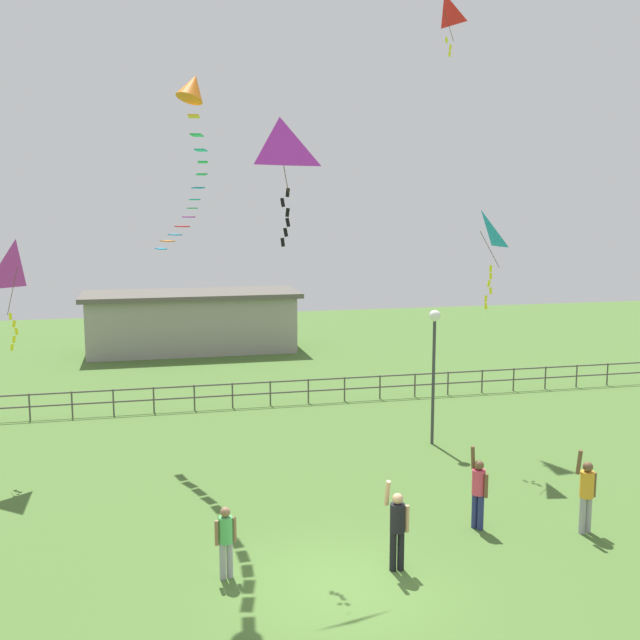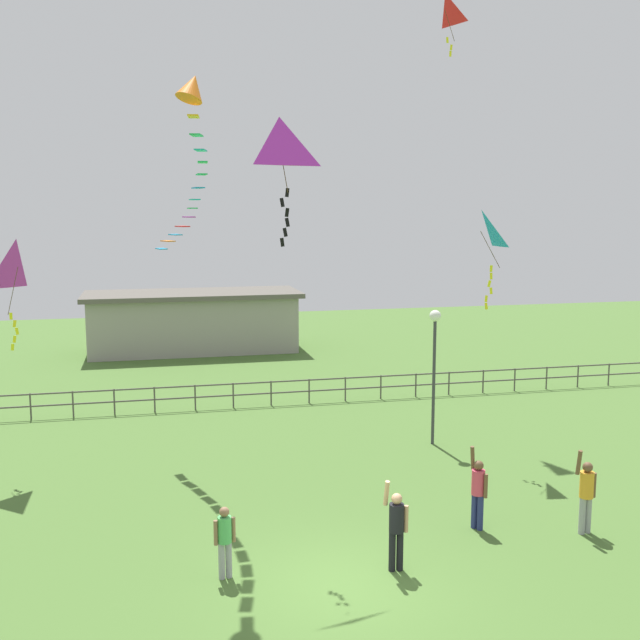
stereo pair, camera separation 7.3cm
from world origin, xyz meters
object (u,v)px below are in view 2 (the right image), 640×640
(person_0, at_px, (225,537))
(person_3, at_px, (586,492))
(kite_4, at_px, (280,148))
(kite_2, at_px, (18,270))
(lamppost, at_px, (435,347))
(person_1, at_px, (396,525))
(streamer_kite, at_px, (191,113))
(person_2, at_px, (478,489))
(kite_3, at_px, (481,235))
(kite_0, at_px, (445,11))

(person_0, height_order, person_3, person_3)
(person_3, xyz_separation_m, kite_4, (-6.66, 2.24, 7.74))
(kite_2, bearing_deg, lamppost, -1.41)
(person_1, xyz_separation_m, kite_2, (-8.29, 8.09, 4.76))
(kite_2, height_order, streamer_kite, streamer_kite)
(person_1, distance_m, kite_2, 12.52)
(person_2, relative_size, kite_3, 0.68)
(person_1, height_order, streamer_kite, streamer_kite)
(person_3, xyz_separation_m, streamer_kite, (-8.55, 3.05, 8.54))
(kite_2, distance_m, kite_4, 8.76)
(kite_2, relative_size, kite_4, 1.09)
(person_1, distance_m, person_3, 4.87)
(kite_0, xyz_separation_m, kite_2, (-13.84, -3.60, -8.47))
(person_1, bearing_deg, kite_0, 64.62)
(person_1, height_order, kite_4, kite_4)
(kite_3, bearing_deg, person_1, -126.09)
(person_0, bearing_deg, lamppost, 44.93)
(person_0, height_order, kite_0, kite_0)
(person_1, relative_size, person_3, 0.98)
(person_2, bearing_deg, streamer_kite, 159.95)
(lamppost, xyz_separation_m, kite_0, (1.67, 3.90, 11.06))
(person_2, bearing_deg, person_3, -18.58)
(lamppost, xyz_separation_m, person_3, (0.95, -7.05, -2.14))
(lamppost, height_order, kite_3, kite_3)
(kite_2, distance_m, kite_3, 13.14)
(person_3, bearing_deg, person_1, -171.33)
(lamppost, height_order, kite_0, kite_0)
(person_0, height_order, person_2, person_2)
(person_2, bearing_deg, kite_3, 65.99)
(streamer_kite, bearing_deg, kite_2, 136.71)
(person_0, xyz_separation_m, kite_4, (1.62, 2.51, 7.88))
(kite_3, distance_m, kite_4, 7.71)
(person_1, bearing_deg, kite_4, 121.72)
(kite_0, bearing_deg, person_3, -93.80)
(lamppost, distance_m, kite_0, 11.85)
(kite_2, relative_size, streamer_kite, 0.42)
(lamppost, xyz_separation_m, person_0, (-7.34, -7.32, -2.28))
(person_2, relative_size, streamer_kite, 0.27)
(person_3, bearing_deg, person_0, -178.17)
(lamppost, distance_m, kite_4, 9.33)
(kite_4, bearing_deg, person_3, -18.61)
(lamppost, bearing_deg, kite_0, 66.78)
(lamppost, relative_size, person_1, 2.21)
(person_2, xyz_separation_m, kite_3, (2.21, 4.95, 5.68))
(lamppost, xyz_separation_m, kite_4, (-5.71, -4.81, 5.60))
(person_2, height_order, kite_0, kite_0)
(person_1, xyz_separation_m, person_3, (4.82, 0.73, 0.02))
(person_0, xyz_separation_m, kite_0, (9.01, 11.22, 13.34))
(person_1, height_order, kite_3, kite_3)
(person_2, xyz_separation_m, kite_4, (-4.35, 1.47, 7.77))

